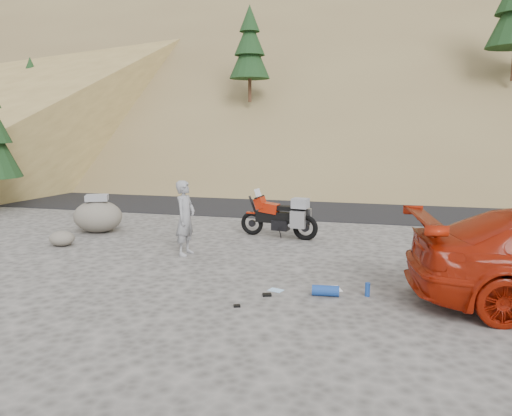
% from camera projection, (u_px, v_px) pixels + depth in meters
% --- Properties ---
extents(ground, '(140.00, 140.00, 0.00)m').
position_uv_depth(ground, '(261.00, 267.00, 10.88)').
color(ground, '#464441').
rests_on(ground, ground).
extents(road, '(120.00, 7.00, 0.05)m').
position_uv_depth(road, '(316.00, 205.00, 19.48)').
color(road, black).
rests_on(road, ground).
extents(hillside, '(120.00, 73.00, 46.72)m').
position_uv_depth(hillside, '(361.00, 41.00, 48.16)').
color(hillside, brown).
rests_on(hillside, ground).
extents(motorcycle, '(2.25, 0.86, 1.34)m').
position_uv_depth(motorcycle, '(282.00, 217.00, 13.62)').
color(motorcycle, black).
rests_on(motorcycle, ground).
extents(man, '(0.48, 0.68, 1.78)m').
position_uv_depth(man, '(186.00, 254.00, 11.93)').
color(man, gray).
rests_on(man, ground).
extents(boulder, '(1.64, 1.48, 1.10)m').
position_uv_depth(boulder, '(98.00, 216.00, 14.37)').
color(boulder, '#534F47').
rests_on(boulder, ground).
extents(small_rock, '(0.72, 0.67, 0.39)m').
position_uv_depth(small_rock, '(62.00, 238.00, 12.76)').
color(small_rock, '#534F47').
rests_on(small_rock, ground).
extents(gear_white_cloth, '(0.49, 0.47, 0.01)m').
position_uv_depth(gear_white_cloth, '(330.00, 289.00, 9.40)').
color(gear_white_cloth, white).
rests_on(gear_white_cloth, ground).
extents(gear_blue_mat, '(0.50, 0.24, 0.19)m').
position_uv_depth(gear_blue_mat, '(326.00, 291.00, 9.01)').
color(gear_blue_mat, navy).
rests_on(gear_blue_mat, ground).
extents(gear_bottle, '(0.11, 0.11, 0.25)m').
position_uv_depth(gear_bottle, '(368.00, 290.00, 8.99)').
color(gear_bottle, navy).
rests_on(gear_bottle, ground).
extents(gear_glove_a, '(0.19, 0.16, 0.04)m').
position_uv_depth(gear_glove_a, '(267.00, 295.00, 9.02)').
color(gear_glove_a, black).
rests_on(gear_glove_a, ground).
extents(gear_glove_b, '(0.13, 0.12, 0.04)m').
position_uv_depth(gear_glove_b, '(237.00, 306.00, 8.47)').
color(gear_glove_b, black).
rests_on(gear_glove_b, ground).
extents(gear_blue_cloth, '(0.31, 0.26, 0.01)m').
position_uv_depth(gear_blue_cloth, '(276.00, 290.00, 9.32)').
color(gear_blue_cloth, '#9BC7F0').
rests_on(gear_blue_cloth, ground).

